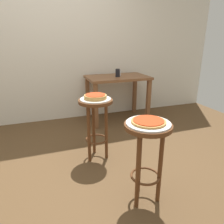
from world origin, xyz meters
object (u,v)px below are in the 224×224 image
object	(u,v)px
serving_plate_foreground	(148,123)
cup_near_edge	(118,73)
condiment_shaker	(120,73)
stool_middle	(96,116)
dining_table	(117,84)
stool_foreground	(147,146)
serving_plate_middle	(95,99)
pizza_middle	(95,97)
pizza_foreground	(148,121)

from	to	relation	value
serving_plate_foreground	cup_near_edge	distance (m)	1.91
condiment_shaker	stool_middle	bearing A→B (deg)	-122.75
dining_table	cup_near_edge	bearing A→B (deg)	-108.90
stool_foreground	serving_plate_middle	xyz separation A→B (m)	(-0.20, 0.81, 0.19)
cup_near_edge	condiment_shaker	xyz separation A→B (m)	(0.07, 0.09, -0.02)
serving_plate_foreground	pizza_middle	size ratio (longest dim) A/B	1.41
pizza_foreground	condiment_shaker	xyz separation A→B (m)	(0.53, 1.94, 0.07)
condiment_shaker	serving_plate_middle	bearing A→B (deg)	-122.75
pizza_foreground	condiment_shaker	world-z (taller)	condiment_shaker
serving_plate_foreground	dining_table	distance (m)	1.97
stool_foreground	serving_plate_foreground	world-z (taller)	serving_plate_foreground
pizza_foreground	serving_plate_middle	size ratio (longest dim) A/B	0.80
pizza_foreground	condiment_shaker	size ratio (longest dim) A/B	3.16
dining_table	cup_near_edge	xyz separation A→B (m)	(-0.02, -0.06, 0.19)
stool_foreground	serving_plate_foreground	xyz separation A→B (m)	(0.00, -0.00, 0.19)
stool_middle	pizza_middle	xyz separation A→B (m)	(0.00, 0.00, 0.22)
dining_table	condiment_shaker	bearing A→B (deg)	35.86
pizza_middle	cup_near_edge	world-z (taller)	cup_near_edge
serving_plate_foreground	pizza_foreground	xyz separation A→B (m)	(0.00, 0.00, 0.02)
dining_table	condiment_shaker	distance (m)	0.18
stool_middle	condiment_shaker	bearing A→B (deg)	57.25
stool_middle	serving_plate_foreground	bearing A→B (deg)	-76.20
serving_plate_foreground	pizza_middle	world-z (taller)	pizza_middle
pizza_foreground	pizza_middle	distance (m)	0.84
serving_plate_middle	condiment_shaker	xyz separation A→B (m)	(0.73, 1.13, 0.08)
pizza_foreground	pizza_middle	xyz separation A→B (m)	(-0.20, 0.81, 0.01)
serving_plate_foreground	pizza_foreground	distance (m)	0.02
pizza_foreground	condiment_shaker	distance (m)	2.02
serving_plate_middle	condiment_shaker	distance (m)	1.35
stool_foreground	cup_near_edge	bearing A→B (deg)	76.08
stool_middle	dining_table	distance (m)	1.29
stool_foreground	stool_middle	world-z (taller)	same
stool_foreground	condiment_shaker	xyz separation A→B (m)	(0.53, 1.94, 0.28)
stool_middle	serving_plate_middle	distance (m)	0.19
serving_plate_middle	pizza_middle	distance (m)	0.03
pizza_middle	dining_table	size ratio (longest dim) A/B	0.24
condiment_shaker	serving_plate_foreground	bearing A→B (deg)	-105.21
serving_plate_foreground	condiment_shaker	xyz separation A→B (m)	(0.53, 1.94, 0.08)
stool_middle	serving_plate_middle	bearing A→B (deg)	0.00
serving_plate_middle	serving_plate_foreground	bearing A→B (deg)	-76.20
stool_middle	dining_table	world-z (taller)	dining_table
pizza_foreground	pizza_middle	size ratio (longest dim) A/B	1.10
pizza_foreground	serving_plate_foreground	bearing A→B (deg)	0.00
condiment_shaker	dining_table	bearing A→B (deg)	-144.14
serving_plate_middle	cup_near_edge	distance (m)	1.23
pizza_middle	stool_foreground	bearing A→B (deg)	-76.20
serving_plate_middle	dining_table	size ratio (longest dim) A/B	0.33
stool_middle	serving_plate_middle	size ratio (longest dim) A/B	2.11
pizza_middle	dining_table	distance (m)	1.29
stool_middle	pizza_middle	distance (m)	0.22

